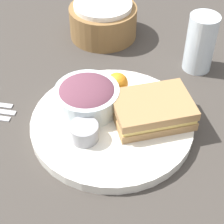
% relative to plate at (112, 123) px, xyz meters
% --- Properties ---
extents(ground_plane, '(4.00, 4.00, 0.00)m').
position_rel_plate_xyz_m(ground_plane, '(0.00, 0.00, -0.01)').
color(ground_plane, '#3D3833').
extents(plate, '(0.31, 0.31, 0.02)m').
position_rel_plate_xyz_m(plate, '(0.00, 0.00, 0.00)').
color(plate, white).
rests_on(plate, ground_plane).
extents(sandwich, '(0.16, 0.13, 0.04)m').
position_rel_plate_xyz_m(sandwich, '(0.08, -0.00, 0.03)').
color(sandwich, '#A37A4C').
rests_on(sandwich, plate).
extents(salad_bowl, '(0.12, 0.12, 0.05)m').
position_rel_plate_xyz_m(salad_bowl, '(-0.05, 0.04, 0.04)').
color(salad_bowl, silver).
rests_on(salad_bowl, plate).
extents(dressing_cup, '(0.05, 0.05, 0.03)m').
position_rel_plate_xyz_m(dressing_cup, '(-0.05, -0.04, 0.03)').
color(dressing_cup, '#99999E').
rests_on(dressing_cup, plate).
extents(orange_wedge, '(0.04, 0.04, 0.04)m').
position_rel_plate_xyz_m(orange_wedge, '(0.02, 0.08, 0.03)').
color(orange_wedge, orange).
rests_on(orange_wedge, plate).
extents(drink_glass, '(0.06, 0.06, 0.13)m').
position_rel_plate_xyz_m(drink_glass, '(0.20, 0.18, 0.06)').
color(drink_glass, silver).
rests_on(drink_glass, ground_plane).
extents(bread_basket, '(0.17, 0.17, 0.09)m').
position_rel_plate_xyz_m(bread_basket, '(0.00, 0.33, 0.03)').
color(bread_basket, olive).
rests_on(bread_basket, ground_plane).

